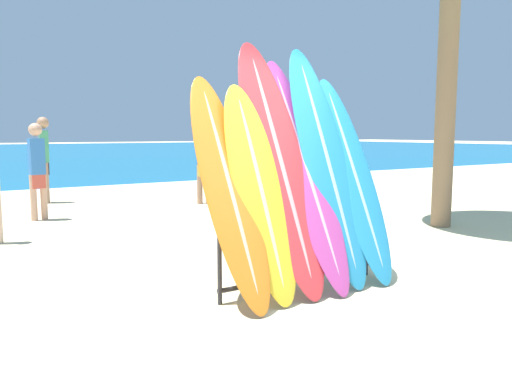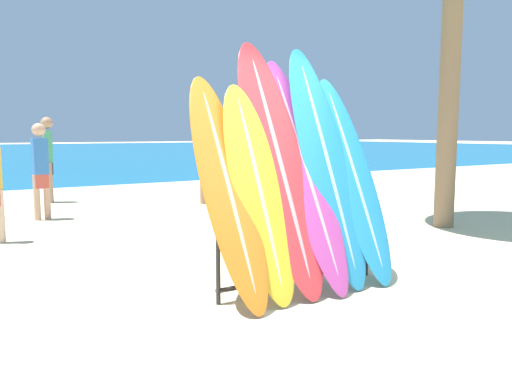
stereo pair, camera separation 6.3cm
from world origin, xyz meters
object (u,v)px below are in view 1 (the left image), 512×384
object	(u,v)px
surfboard_rack	(300,242)
surfboard_slot_1	(259,189)
person_mid_beach	(204,158)
surfboard_slot_2	(279,162)
surfboard_slot_3	(305,170)
person_far_right	(37,168)
surfboard_slot_5	(353,176)
surfboard_slot_0	(228,187)
person_far_left	(44,156)
surfboard_slot_4	(326,162)

from	to	relation	value
surfboard_rack	surfboard_slot_1	size ratio (longest dim) A/B	0.90
person_mid_beach	surfboard_slot_2	bearing A→B (deg)	110.42
surfboard_slot_3	person_far_right	distance (m)	5.51
surfboard_slot_5	person_mid_beach	distance (m)	5.69
surfboard_slot_0	person_mid_beach	distance (m)	6.12
person_far_left	person_far_right	world-z (taller)	person_far_left
surfboard_slot_2	surfboard_slot_3	bearing A→B (deg)	-4.51
surfboard_rack	surfboard_slot_1	xyz separation A→B (m)	(-0.44, 0.04, 0.53)
surfboard_slot_2	surfboard_slot_5	world-z (taller)	surfboard_slot_2
surfboard_rack	surfboard_slot_4	world-z (taller)	surfboard_slot_4
surfboard_slot_1	surfboard_slot_4	bearing A→B (deg)	6.42
person_far_left	surfboard_slot_5	bearing A→B (deg)	17.31
surfboard_slot_1	surfboard_slot_2	bearing A→B (deg)	22.00
surfboard_rack	person_mid_beach	distance (m)	5.96
surfboard_slot_2	surfboard_slot_1	bearing A→B (deg)	-158.00
surfboard_slot_0	surfboard_slot_4	world-z (taller)	surfboard_slot_4
surfboard_slot_1	surfboard_slot_5	distance (m)	1.17
surfboard_slot_0	surfboard_slot_2	bearing A→B (deg)	7.72
person_mid_beach	person_far_left	bearing A→B (deg)	4.54
surfboard_rack	person_far_right	bearing A→B (deg)	105.73
person_mid_beach	person_far_right	xyz separation A→B (m)	(-3.26, -0.28, -0.06)
surfboard_rack	surfboard_slot_4	distance (m)	0.86
surfboard_slot_2	person_far_right	bearing A→B (deg)	104.80
surfboard_slot_3	person_far_left	bearing A→B (deg)	99.16
surfboard_slot_0	surfboard_slot_5	xyz separation A→B (m)	(1.46, -0.00, 0.02)
surfboard_rack	person_mid_beach	world-z (taller)	person_mid_beach
surfboard_slot_0	person_far_left	bearing A→B (deg)	92.41
person_far_left	person_far_right	bearing A→B (deg)	-7.94
surfboard_slot_3	person_far_right	xyz separation A→B (m)	(-1.67, 5.25, -0.23)
surfboard_slot_0	person_far_right	distance (m)	5.37
surfboard_slot_2	surfboard_slot_5	xyz separation A→B (m)	(0.87, -0.08, -0.17)
surfboard_slot_4	person_far_right	bearing A→B (deg)	110.22
surfboard_slot_2	person_far_left	world-z (taller)	surfboard_slot_2
surfboard_rack	person_far_left	world-z (taller)	person_far_left
surfboard_slot_4	surfboard_slot_0	bearing A→B (deg)	-177.27
surfboard_slot_3	surfboard_slot_5	xyz separation A→B (m)	(0.58, -0.06, -0.09)
surfboard_slot_1	person_far_right	distance (m)	5.46
surfboard_slot_4	surfboard_slot_5	world-z (taller)	surfboard_slot_4
surfboard_rack	person_far_left	bearing A→B (deg)	97.86
person_far_left	surfboard_slot_2	bearing A→B (deg)	10.98
surfboard_rack	surfboard_slot_3	bearing A→B (deg)	42.08
person_far_left	person_far_right	size ratio (longest dim) A/B	1.10
person_far_left	person_far_right	distance (m)	2.27
surfboard_slot_1	surfboard_slot_5	size ratio (longest dim) A/B	0.94
surfboard_slot_1	person_far_left	distance (m)	7.59
surfboard_slot_3	surfboard_slot_4	xyz separation A→B (m)	(0.26, -0.00, 0.06)
person_far_right	surfboard_slot_1	bearing A→B (deg)	91.14
person_mid_beach	surfboard_slot_5	bearing A→B (deg)	119.01
surfboard_slot_4	surfboard_slot_3	bearing A→B (deg)	179.33
surfboard_rack	surfboard_slot_5	bearing A→B (deg)	6.11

